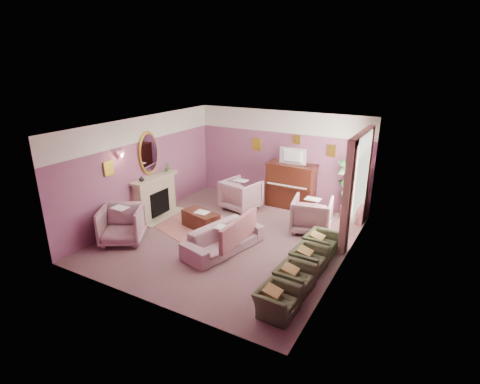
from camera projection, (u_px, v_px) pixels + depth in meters
The scene contains 48 objects.
floor at pixel (231, 237), 9.35m from camera, with size 5.50×6.00×0.01m, color brown.
ceiling at pixel (230, 125), 8.41m from camera, with size 5.50×6.00×0.01m, color white.
wall_back at pixel (281, 157), 11.35m from camera, with size 5.50×0.02×2.80m, color #6C4162.
wall_front at pixel (142, 232), 6.41m from camera, with size 5.50×0.02×2.80m, color #6C4162.
wall_left at pixel (143, 169), 10.14m from camera, with size 0.02×6.00×2.80m, color #6C4162.
wall_right at pixel (347, 205), 7.62m from camera, with size 0.02×6.00×2.80m, color #6C4162.
picture_rail_band at pixel (282, 122), 10.98m from camera, with size 5.50×0.01×0.65m, color white.
stripe_panel at pixel (358, 200), 8.81m from camera, with size 0.01×3.00×2.15m, color #9BA285.
fireplace_surround at pixel (155, 197), 10.52m from camera, with size 0.30×1.40×1.10m, color tan.
fireplace_inset at pixel (158, 202), 10.53m from camera, with size 0.18×0.72×0.68m, color black.
fire_ember at pixel (160, 209), 10.57m from camera, with size 0.06×0.54×0.10m, color #E5582C.
mantel_shelf at pixel (154, 178), 10.32m from camera, with size 0.40×1.55×0.07m, color tan.
hearth at pixel (162, 216), 10.61m from camera, with size 0.55×1.50×0.02m, color tan.
mirror_frame at pixel (149, 153), 10.15m from camera, with size 0.04×0.72×1.20m, color gold.
mirror_glass at pixel (149, 153), 10.14m from camera, with size 0.01×0.60×1.06m, color silver.
sconce_shade at pixel (121, 155), 9.19m from camera, with size 0.20×0.20×0.16m, color #E3997A.
piano at pixel (291, 186), 11.11m from camera, with size 1.40×0.60×1.30m, color #39150C.
piano_keyshelf at pixel (286, 187), 10.80m from camera, with size 1.30×0.12×0.06m, color #39150C.
piano_keys at pixel (287, 186), 10.78m from camera, with size 1.20×0.08×0.02m, color silver.
piano_top at pixel (292, 165), 10.89m from camera, with size 1.45×0.65×0.04m, color #39150C.
television at pixel (292, 155), 10.75m from camera, with size 0.80×0.12×0.48m, color black.
print_back_left at pixel (257, 144), 11.58m from camera, with size 0.30×0.03×0.38m, color gold.
print_back_right at pixel (331, 151), 10.48m from camera, with size 0.26×0.03×0.34m, color gold.
print_back_mid at pixel (297, 139), 10.89m from camera, with size 0.22×0.03×0.26m, color gold.
print_left_wall at pixel (109, 168), 9.03m from camera, with size 0.03×0.28×0.36m, color gold.
window_blind at pixel (362, 172), 8.82m from camera, with size 0.03×1.40×1.80m, color silver.
curtain_left at pixel (347, 199), 8.23m from camera, with size 0.16×0.34×2.60m, color #985358.
curtain_right at pixel (365, 177), 9.75m from camera, with size 0.16×0.34×2.60m, color #985358.
pelmet at pixel (363, 135), 8.57m from camera, with size 0.16×2.20×0.16m, color #985358.
mantel_plant at pixel (167, 167), 10.71m from camera, with size 0.16×0.16×0.28m, color #3F743A.
mantel_vase at pixel (142, 179), 9.86m from camera, with size 0.16×0.16×0.16m, color white.
area_rug at pixel (203, 228), 9.84m from camera, with size 2.50×1.80×0.01m, color #A86057.
coffee_table at pixel (201, 220), 9.81m from camera, with size 1.00×0.50×0.45m, color #401D12.
table_paper at pixel (202, 212), 9.71m from camera, with size 0.35×0.28×0.01m, color white.
sofa at pixel (224, 234), 8.60m from camera, with size 0.67×2.01×0.81m, color #AA8086.
sofa_throw at pixel (239, 230), 8.35m from camera, with size 0.10×1.53×0.56m, color #985358.
floral_armchair_left at pixel (241, 193), 10.98m from camera, with size 0.96×0.96×1.00m, color #AA8086.
floral_armchair_right at pixel (312, 213), 9.54m from camera, with size 0.96×0.96×1.00m, color #AA8086.
floral_armchair_front at pixel (122, 223), 8.98m from camera, with size 0.96×0.96×1.00m, color #AA8086.
olive_chair_a at pixel (277, 297), 6.47m from camera, with size 0.52×0.74×0.64m, color #3F452A.
olive_chair_b at pixel (295, 275), 7.14m from camera, with size 0.52×0.74×0.64m, color #3F452A.
olive_chair_c at pixel (309, 256), 7.82m from camera, with size 0.52×0.74×0.64m, color #3F452A.
olive_chair_d at pixel (321, 240), 8.49m from camera, with size 0.52×0.74×0.64m, color #3F452A.
side_table at pixel (353, 207), 10.33m from camera, with size 0.52×0.52×0.70m, color silver.
side_plant_big at pixel (354, 189), 10.15m from camera, with size 0.30×0.30×0.34m, color #3F743A.
side_plant_small at pixel (358, 192), 10.02m from camera, with size 0.16×0.16×0.28m, color #3F743A.
palm_pot at pixel (346, 212), 10.46m from camera, with size 0.34×0.34×0.34m, color #B06C41.
palm_plant at pixel (349, 182), 10.16m from camera, with size 0.76×0.76×1.44m, color #3F743A.
Camera 1 is at (4.31, -7.25, 4.20)m, focal length 28.00 mm.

